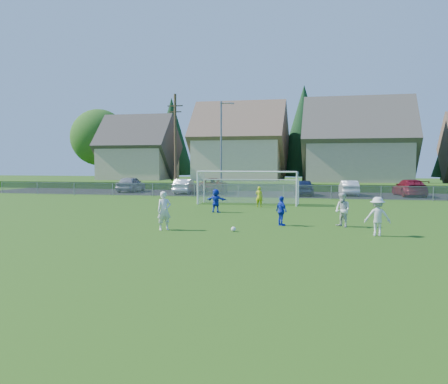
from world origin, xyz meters
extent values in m
plane|color=#193D0C|center=(0.00, 0.00, 0.00)|extent=(160.00, 160.00, 0.00)
plane|color=black|center=(0.00, 27.50, 0.01)|extent=(60.00, 60.00, 0.00)
cube|color=#1E420F|center=(0.00, 35.00, 0.40)|extent=(70.00, 6.00, 0.80)
sphere|color=white|center=(1.83, 2.05, 0.11)|extent=(0.22, 0.22, 0.22)
imported|color=silver|center=(-1.39, 1.82, 0.89)|extent=(0.78, 0.74, 1.79)
imported|color=silver|center=(6.66, 4.71, 0.83)|extent=(1.00, 1.02, 1.65)
imported|color=silver|center=(8.05, 2.18, 0.83)|extent=(1.09, 0.64, 1.66)
imported|color=#1431C4|center=(3.72, 4.53, 0.73)|extent=(0.81, 0.89, 1.46)
imported|color=#1431C4|center=(-0.94, 9.81, 0.74)|extent=(1.43, 0.73, 1.47)
imported|color=#B9C817|center=(1.14, 13.95, 0.72)|extent=(0.56, 0.40, 1.44)
imported|color=gray|center=(-14.76, 27.78, 0.81)|extent=(2.23, 4.89, 1.63)
imported|color=white|center=(-8.31, 26.28, 0.73)|extent=(1.95, 4.55, 1.46)
imported|color=#571A0A|center=(-5.61, 27.23, 0.77)|extent=(3.26, 5.85, 1.55)
imported|color=#111B3D|center=(3.48, 26.35, 0.76)|extent=(2.04, 4.56, 1.52)
imported|color=silver|center=(7.57, 27.47, 0.70)|extent=(1.88, 4.40, 1.41)
imported|color=maroon|center=(13.00, 27.49, 0.78)|extent=(2.83, 5.59, 1.56)
cylinder|color=white|center=(-3.65, 15.00, 1.22)|extent=(0.12, 0.12, 2.44)
cylinder|color=white|center=(3.65, 15.00, 1.22)|extent=(0.12, 0.12, 2.44)
cylinder|color=white|center=(0.00, 15.00, 2.44)|extent=(7.30, 0.12, 0.12)
cylinder|color=white|center=(-3.65, 16.80, 0.90)|extent=(0.08, 0.08, 1.80)
cylinder|color=white|center=(3.65, 16.80, 0.90)|extent=(0.08, 0.08, 1.80)
cylinder|color=white|center=(0.00, 16.80, 1.80)|extent=(7.30, 0.08, 0.08)
cube|color=silver|center=(0.00, 16.80, 0.90)|extent=(7.30, 0.02, 1.80)
cube|color=silver|center=(-3.65, 15.90, 1.22)|extent=(0.02, 1.80, 2.44)
cube|color=silver|center=(3.65, 15.90, 1.22)|extent=(0.02, 1.80, 2.44)
cube|color=silver|center=(0.00, 15.90, 2.44)|extent=(7.30, 1.80, 0.02)
cube|color=gray|center=(0.00, 22.00, 1.18)|extent=(52.00, 0.03, 0.03)
cube|color=gray|center=(0.00, 22.00, 0.60)|extent=(52.00, 0.02, 1.14)
cylinder|color=gray|center=(-26.00, 22.00, 0.60)|extent=(0.06, 0.06, 1.20)
cylinder|color=gray|center=(0.00, 22.00, 0.60)|extent=(0.06, 0.06, 1.20)
cylinder|color=slate|center=(-4.50, 26.00, 4.50)|extent=(0.18, 0.18, 9.00)
cylinder|color=slate|center=(-4.00, 26.00, 8.80)|extent=(1.20, 0.12, 0.12)
cube|color=slate|center=(-3.40, 26.00, 8.75)|extent=(0.36, 0.18, 0.12)
cylinder|color=#473321|center=(-9.50, 27.00, 5.00)|extent=(0.26, 0.26, 10.00)
cube|color=#473321|center=(-9.50, 27.00, 8.80)|extent=(1.60, 0.10, 0.10)
cube|color=#473321|center=(-9.50, 27.00, 8.20)|extent=(1.30, 0.10, 0.10)
cube|color=tan|center=(-20.00, 42.00, 3.05)|extent=(9.00, 8.00, 4.50)
pyramid|color=#423D38|center=(-20.00, 42.00, 9.71)|extent=(9.90, 8.80, 4.41)
cube|color=#C6B58E|center=(-6.00, 43.00, 3.55)|extent=(11.00, 9.00, 5.50)
pyramid|color=brown|center=(-6.00, 43.00, 11.26)|extent=(12.10, 9.90, 4.96)
cube|color=tan|center=(9.00, 42.00, 3.30)|extent=(12.00, 10.00, 5.00)
pyramid|color=#4C473F|center=(9.00, 42.00, 11.32)|extent=(13.20, 11.00, 5.52)
cylinder|color=#382616|center=(-28.00, 46.00, 1.98)|extent=(0.36, 0.36, 3.96)
sphere|color=#2B5B19|center=(-28.00, 46.00, 6.82)|extent=(8.36, 8.36, 8.36)
cylinder|color=#382616|center=(-18.00, 50.00, 0.60)|extent=(0.30, 0.30, 1.20)
cone|color=#143819|center=(-18.00, 50.00, 7.05)|extent=(6.76, 6.76, 11.70)
cylinder|color=#382616|center=(-8.00, 51.00, 0.60)|extent=(0.30, 0.30, 1.20)
cone|color=#143819|center=(-8.00, 51.00, 6.60)|extent=(6.24, 6.24, 10.80)
cylinder|color=#382616|center=(2.00, 48.00, 0.60)|extent=(0.30, 0.30, 1.20)
cone|color=#143819|center=(2.00, 48.00, 7.50)|extent=(7.28, 7.28, 12.60)
cylinder|color=#382616|center=(12.00, 50.00, 1.98)|extent=(0.36, 0.36, 3.96)
sphere|color=#2B5B19|center=(12.00, 50.00, 6.82)|extent=(8.36, 8.36, 8.36)
camera|label=1|loc=(6.25, -18.75, 3.13)|focal=38.00mm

